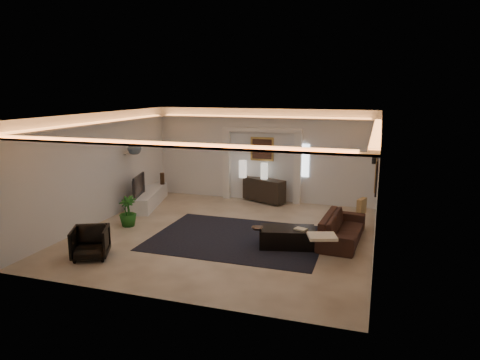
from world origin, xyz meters
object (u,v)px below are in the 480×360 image
(console, at_px, (264,190))
(armchair, at_px, (90,243))
(coffee_table, at_px, (287,238))
(sofa, at_px, (342,228))

(console, distance_m, armchair, 6.01)
(console, xyz_separation_m, armchair, (-2.30, -5.56, -0.06))
(coffee_table, distance_m, armchair, 4.26)
(sofa, xyz_separation_m, coffee_table, (-1.14, -0.76, -0.10))
(console, distance_m, sofa, 3.90)
(armchair, bearing_deg, sofa, 2.88)
(coffee_table, relative_size, armchair, 1.68)
(sofa, relative_size, coffee_table, 1.71)
(sofa, height_order, coffee_table, sofa)
(console, bearing_deg, sofa, -23.20)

